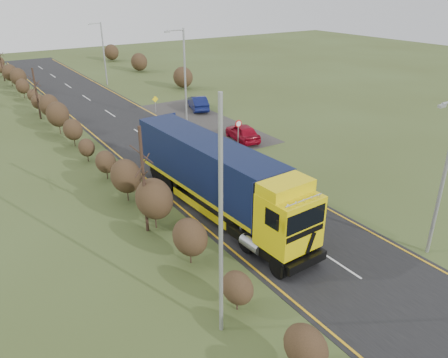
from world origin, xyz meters
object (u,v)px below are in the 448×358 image
at_px(streetlight_near, 444,173).
at_px(lorry, 218,175).
at_px(car_blue_sedan, 198,103).
at_px(speed_sign, 238,128).
at_px(car_red_hatchback, 243,132).

bearing_deg(streetlight_near, lorry, 124.63).
xyz_separation_m(car_blue_sedan, speed_sign, (-2.90, -11.69, 0.82)).
bearing_deg(car_red_hatchback, speed_sign, 50.15).
xyz_separation_m(car_red_hatchback, streetlight_near, (-2.18, -19.22, 3.68)).
relative_size(streetlight_near, speed_sign, 3.58).
distance_m(lorry, car_blue_sedan, 23.11).
height_order(car_red_hatchback, speed_sign, speed_sign).
distance_m(car_red_hatchback, speed_sign, 1.64).
relative_size(lorry, car_blue_sedan, 3.43).
bearing_deg(lorry, streetlight_near, -58.18).
distance_m(lorry, speed_sign, 11.70).
distance_m(lorry, streetlight_near, 11.73).
bearing_deg(car_red_hatchback, car_blue_sedan, -89.20).
relative_size(car_blue_sedan, streetlight_near, 0.56).
height_order(lorry, speed_sign, lorry).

